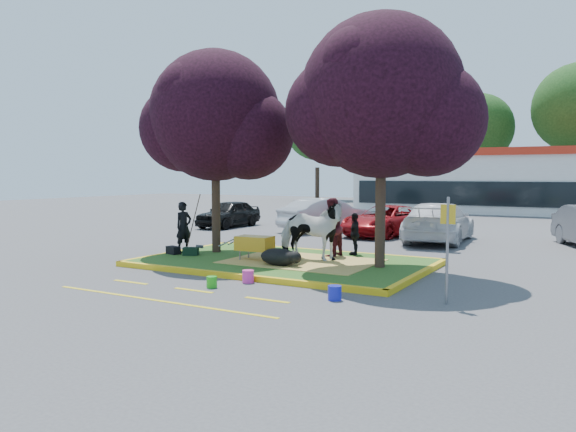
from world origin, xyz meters
The scene contains 31 objects.
ground centered at (0.00, 0.00, 0.00)m, with size 90.00×90.00×0.00m, color #424244.
median_island centered at (0.00, 0.00, 0.07)m, with size 8.00×5.00×0.15m, color #25541A.
curb_near centered at (0.00, -2.58, 0.07)m, with size 8.30×0.16×0.15m, color yellow.
curb_far centered at (0.00, 2.58, 0.07)m, with size 8.30×0.16×0.15m, color yellow.
curb_left centered at (-4.08, 0.00, 0.07)m, with size 0.16×5.30×0.15m, color yellow.
curb_right centered at (4.08, 0.00, 0.07)m, with size 0.16×5.30×0.15m, color yellow.
straw_bedding centered at (0.60, 0.00, 0.15)m, with size 4.20×3.00×0.01m, color #D0B455.
tree_purple_left centered at (-2.78, 0.38, 4.36)m, with size 5.06×4.20×6.51m.
tree_purple_right centered at (2.92, 0.18, 4.56)m, with size 5.30×4.40×6.82m.
fire_lane_stripe_a centered at (-2.00, -4.20, 0.00)m, with size 1.10×0.12×0.01m, color yellow.
fire_lane_stripe_b centered at (0.00, -4.20, 0.00)m, with size 1.10×0.12×0.01m, color yellow.
fire_lane_stripe_c centered at (2.00, -4.20, 0.00)m, with size 1.10×0.12×0.01m, color yellow.
fire_lane_long centered at (0.00, -5.40, 0.00)m, with size 6.00×0.10×0.01m, color yellow.
retail_building centered at (2.00, 27.98, 2.25)m, with size 20.40×8.40×4.40m.
treeline centered at (1.23, 37.61, 7.73)m, with size 46.58×7.80×14.63m.
cow centered at (0.74, 0.25, 1.03)m, with size 0.95×2.08×1.76m, color white.
calf centered at (0.39, -0.98, 0.39)m, with size 1.13×0.64×0.49m, color black.
handler centered at (-3.70, -0.15, 0.97)m, with size 0.60×0.39×1.64m, color black.
visitor_a centered at (0.90, 1.34, 1.05)m, with size 0.88×0.68×1.81m, color #41121A.
visitor_b centered at (1.40, 2.00, 0.81)m, with size 0.78×0.32×1.32m, color black.
wheelbarrow centered at (-0.72, -0.48, 0.64)m, with size 1.90×0.69×0.71m.
gear_bag_dark centered at (-3.70, -0.68, 0.27)m, with size 0.48×0.26×0.24m, color black.
gear_bag_green centered at (-3.03, -0.62, 0.27)m, with size 0.47×0.29×0.25m, color black.
sign_post centered at (5.43, -2.70, 1.35)m, with size 0.31×0.06×2.23m.
bucket_green centered at (0.17, -3.74, 0.14)m, with size 0.25×0.25×0.27m, color green.
bucket_pink centered at (0.58, -2.80, 0.16)m, with size 0.29×0.29×0.31m, color #EB349F.
bucket_blue centered at (3.26, -3.49, 0.16)m, with size 0.29×0.29×0.31m, color #161DB4.
car_black centered at (-8.39, 8.88, 0.69)m, with size 1.62×4.02×1.37m, color black.
car_silver centered at (-3.17, 9.44, 0.77)m, with size 1.64×4.70×1.55m, color #ADB0B6.
car_red centered at (-0.09, 9.02, 0.66)m, with size 2.20×4.78×1.33m, color maroon.
car_white centered at (2.48, 7.95, 0.78)m, with size 2.18×5.37×1.56m, color silver.
Camera 1 is at (8.24, -14.25, 2.70)m, focal length 35.00 mm.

